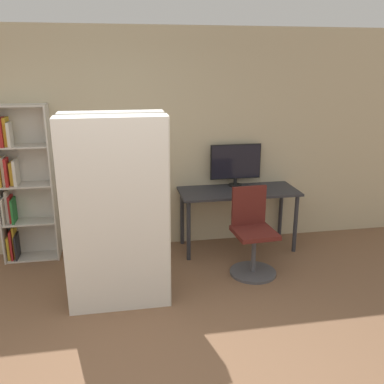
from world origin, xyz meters
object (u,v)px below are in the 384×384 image
object	(u,v)px
bookshelf	(20,183)
mattress_near	(117,218)
monitor	(236,163)
office_chair	(252,239)
mattress_far	(117,206)

from	to	relation	value
bookshelf	mattress_near	bearing A→B (deg)	-51.23
monitor	mattress_near	xyz separation A→B (m)	(-1.50, -1.39, -0.14)
monitor	office_chair	distance (m)	1.10
office_chair	bookshelf	world-z (taller)	bookshelf
mattress_far	monitor	bearing A→B (deg)	35.00
bookshelf	mattress_near	xyz separation A→B (m)	(1.10, -1.37, -0.01)
bookshelf	monitor	bearing A→B (deg)	0.43
mattress_far	mattress_near	bearing A→B (deg)	-90.00
monitor	mattress_near	distance (m)	2.05
bookshelf	mattress_far	distance (m)	1.51
monitor	mattress_far	bearing A→B (deg)	-145.00
bookshelf	mattress_near	size ratio (longest dim) A/B	0.99
mattress_near	mattress_far	bearing A→B (deg)	90.00
office_chair	mattress_near	world-z (taller)	mattress_near
monitor	bookshelf	size ratio (longest dim) A/B	0.35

